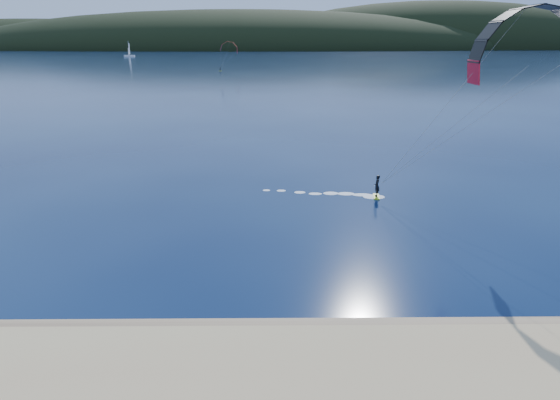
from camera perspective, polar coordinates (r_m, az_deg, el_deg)
wet_sand at (r=23.84m, az=-4.98°, el=-15.72°), size 220.00×2.50×0.10m
headland at (r=760.50m, az=-0.68°, el=17.72°), size 1200.00×310.00×140.00m
kitesurfer_near at (r=42.28m, az=27.18°, el=13.80°), size 25.77×6.14×15.50m
kitesurfer_far at (r=218.07m, az=-6.19°, el=17.42°), size 9.46×7.30×11.50m
sailboat at (r=432.88m, az=-17.67°, el=16.24°), size 8.84×5.75×12.69m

